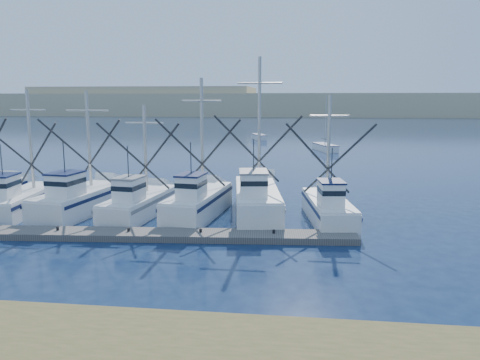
% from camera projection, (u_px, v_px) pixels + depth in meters
% --- Properties ---
extents(ground, '(500.00, 500.00, 0.00)m').
position_uv_depth(ground, '(251.00, 296.00, 18.15)').
color(ground, '#0D1B3B').
rests_on(ground, ground).
extents(floating_dock, '(27.10, 3.79, 0.36)m').
position_uv_depth(floating_dock, '(111.00, 234.00, 25.86)').
color(floating_dock, '#635E59').
rests_on(floating_dock, ground).
extents(dune_ridge, '(360.00, 60.00, 10.00)m').
position_uv_depth(dune_ridge, '(295.00, 104.00, 222.66)').
color(dune_ridge, tan).
rests_on(dune_ridge, ground).
extents(trawler_fleet, '(27.02, 9.74, 10.31)m').
position_uv_depth(trawler_fleet, '(142.00, 201.00, 30.71)').
color(trawler_fleet, white).
rests_on(trawler_fleet, ground).
extents(sailboat_near, '(3.65, 6.69, 8.10)m').
position_uv_depth(sailboat_near, '(325.00, 147.00, 69.22)').
color(sailboat_near, white).
rests_on(sailboat_near, ground).
extents(sailboat_far, '(3.44, 6.08, 8.10)m').
position_uv_depth(sailboat_far, '(259.00, 137.00, 88.45)').
color(sailboat_far, white).
rests_on(sailboat_far, ground).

